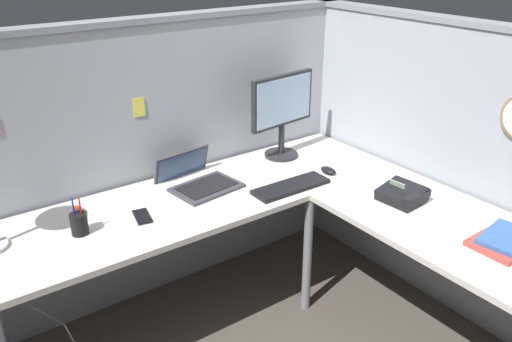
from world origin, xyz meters
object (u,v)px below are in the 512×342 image
object	(u,v)px
monitor	(282,110)
office_phone	(403,195)
cell_phone	(142,216)
pen_cup	(79,223)
book_stack	(506,241)
laptop	(196,179)
computer_mouse	(328,170)
keyboard	(291,187)

from	to	relation	value
monitor	office_phone	size ratio (longest dim) A/B	2.29
cell_phone	office_phone	bearing A→B (deg)	-16.92
pen_cup	office_phone	distance (m)	1.55
office_phone	book_stack	size ratio (longest dim) A/B	0.73
laptop	cell_phone	distance (m)	0.43
computer_mouse	book_stack	xyz separation A→B (m)	(0.10, -1.00, 0.00)
pen_cup	book_stack	xyz separation A→B (m)	(1.45, -1.16, -0.03)
monitor	cell_phone	bearing A→B (deg)	-168.31
computer_mouse	cell_phone	world-z (taller)	computer_mouse
laptop	office_phone	xyz separation A→B (m)	(0.73, -0.79, 0.01)
monitor	office_phone	xyz separation A→B (m)	(0.12, -0.82, -0.26)
computer_mouse	cell_phone	size ratio (longest dim) A/B	0.72
keyboard	cell_phone	xyz separation A→B (m)	(-0.77, 0.17, -0.01)
keyboard	pen_cup	distance (m)	1.07
book_stack	pen_cup	bearing A→B (deg)	141.26
pen_cup	office_phone	xyz separation A→B (m)	(1.41, -0.64, -0.02)
pen_cup	cell_phone	world-z (taller)	pen_cup
cell_phone	office_phone	distance (m)	1.28
computer_mouse	office_phone	size ratio (longest dim) A/B	0.48
cell_phone	book_stack	bearing A→B (deg)	-32.69
office_phone	computer_mouse	bearing A→B (deg)	97.70
laptop	computer_mouse	distance (m)	0.74
laptop	pen_cup	size ratio (longest dim) A/B	2.33
keyboard	monitor	bearing A→B (deg)	58.98
laptop	office_phone	world-z (taller)	laptop
office_phone	book_stack	xyz separation A→B (m)	(0.04, -0.53, -0.02)
laptop	monitor	bearing A→B (deg)	2.77
keyboard	office_phone	size ratio (longest dim) A/B	1.97
cell_phone	office_phone	size ratio (longest dim) A/B	0.66
office_phone	cell_phone	bearing A→B (deg)	151.40
laptop	cell_phone	size ratio (longest dim) A/B	2.91
keyboard	pen_cup	xyz separation A→B (m)	(-1.06, 0.20, 0.04)
laptop	cell_phone	xyz separation A→B (m)	(-0.39, -0.18, -0.02)
office_phone	pen_cup	bearing A→B (deg)	155.68
computer_mouse	cell_phone	xyz separation A→B (m)	(-1.06, 0.14, -0.01)
monitor	keyboard	world-z (taller)	monitor
cell_phone	book_stack	xyz separation A→B (m)	(1.17, -1.14, 0.02)
cell_phone	keyboard	bearing A→B (deg)	-0.82
monitor	laptop	size ratio (longest dim) A/B	1.19
laptop	keyboard	size ratio (longest dim) A/B	0.98
laptop	book_stack	size ratio (longest dim) A/B	1.40
monitor	keyboard	distance (m)	0.53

